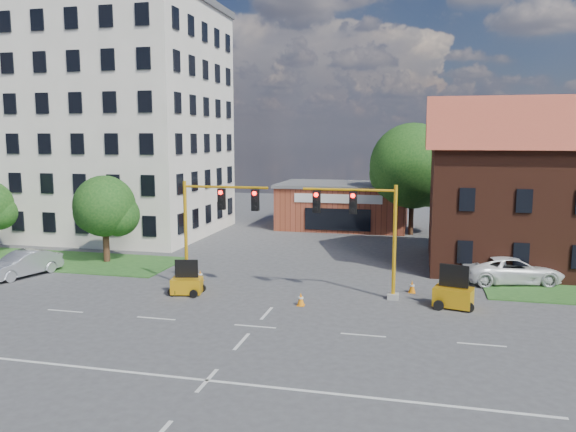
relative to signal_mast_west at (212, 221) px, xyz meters
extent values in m
plane|color=#3E3E40|center=(4.36, -6.00, -3.92)|extent=(120.00, 120.00, 0.00)
cube|color=#204A1B|center=(-15.64, 4.00, -3.88)|extent=(22.00, 6.00, 0.08)
cube|color=beige|center=(-15.64, 16.00, 6.08)|extent=(18.00, 15.00, 20.00)
cube|color=#515153|center=(-15.64, 16.00, 16.38)|extent=(18.40, 15.40, 0.60)
cube|color=brown|center=(4.36, 24.00, -1.92)|extent=(12.00, 8.00, 4.00)
cube|color=#515153|center=(4.36, 24.00, 0.23)|extent=(12.40, 8.40, 0.30)
cube|color=silver|center=(4.36, 19.95, -0.72)|extent=(8.00, 0.10, 0.80)
cube|color=black|center=(4.36, 19.95, -2.62)|extent=(6.00, 0.10, 2.00)
cylinder|color=#341E13|center=(10.86, 21.00, -1.73)|extent=(0.44, 0.44, 4.39)
sphere|color=#123C12|center=(10.86, 21.00, 2.26)|extent=(7.59, 7.59, 7.59)
sphere|color=#123C12|center=(12.37, 21.30, 1.26)|extent=(5.31, 5.31, 5.31)
cylinder|color=#341E13|center=(-9.64, 4.50, -2.51)|extent=(0.44, 0.44, 2.82)
sphere|color=#123C12|center=(-9.64, 4.50, 0.06)|extent=(4.24, 4.24, 4.24)
sphere|color=#123C12|center=(-8.80, 4.80, -0.58)|extent=(2.97, 2.97, 2.97)
cube|color=gray|center=(-1.64, 0.00, -3.77)|extent=(0.60, 0.60, 0.30)
cylinder|color=yellow|center=(-1.64, 0.00, -0.82)|extent=(0.20, 0.20, 6.20)
cylinder|color=yellow|center=(0.86, 0.00, 1.98)|extent=(5.00, 0.14, 0.14)
cube|color=black|center=(0.61, 0.00, 1.28)|extent=(0.40, 0.32, 1.20)
cube|color=black|center=(2.61, 0.00, 1.28)|extent=(0.40, 0.32, 1.20)
sphere|color=#FF0C07|center=(0.61, -0.18, 1.68)|extent=(0.24, 0.24, 0.24)
cube|color=gray|center=(10.36, 0.00, -3.77)|extent=(0.60, 0.60, 0.30)
cylinder|color=yellow|center=(10.36, 0.00, -0.82)|extent=(0.20, 0.20, 6.20)
cylinder|color=yellow|center=(7.86, 0.00, 1.98)|extent=(5.00, 0.14, 0.14)
cube|color=black|center=(8.11, 0.00, 1.28)|extent=(0.40, 0.32, 1.20)
cube|color=black|center=(6.11, 0.00, 1.28)|extent=(0.40, 0.32, 1.20)
sphere|color=#FF0C07|center=(8.11, -0.18, 1.68)|extent=(0.24, 0.24, 0.24)
cube|color=yellow|center=(-0.89, -1.73, -3.41)|extent=(1.84, 1.41, 0.83)
cube|color=black|center=(-0.89, -1.73, -2.45)|extent=(1.28, 0.36, 1.01)
cube|color=yellow|center=(13.43, -0.84, -3.34)|extent=(2.14, 1.68, 0.94)
cube|color=black|center=(13.43, -0.84, -2.24)|extent=(1.45, 0.48, 1.15)
cube|color=orange|center=(-0.58, -1.39, -3.90)|extent=(0.38, 0.38, 0.04)
cone|color=orange|center=(-0.58, -1.39, -3.57)|extent=(0.40, 0.40, 0.70)
cylinder|color=silver|center=(-0.58, -1.39, -3.50)|extent=(0.27, 0.27, 0.09)
cube|color=orange|center=(-1.30, 1.20, -3.90)|extent=(0.38, 0.38, 0.04)
cone|color=orange|center=(-1.30, 1.20, -3.57)|extent=(0.40, 0.40, 0.70)
cylinder|color=silver|center=(-1.30, 1.20, -3.50)|extent=(0.27, 0.27, 0.09)
cube|color=orange|center=(5.74, -2.33, -3.90)|extent=(0.38, 0.38, 0.04)
cone|color=orange|center=(5.74, -2.33, -3.57)|extent=(0.40, 0.40, 0.70)
cylinder|color=silver|center=(5.74, -2.33, -3.50)|extent=(0.27, 0.27, 0.09)
cube|color=orange|center=(11.33, 1.52, -3.90)|extent=(0.38, 0.38, 0.04)
cone|color=orange|center=(11.33, 1.52, -3.57)|extent=(0.40, 0.40, 0.70)
cylinder|color=silver|center=(11.33, 1.52, -3.50)|extent=(0.27, 0.27, 0.09)
imported|color=white|center=(17.14, 5.15, -3.11)|extent=(6.32, 3.98, 1.63)
imported|color=#A5A8AC|center=(-12.61, -0.30, -3.12)|extent=(2.98, 5.13, 1.60)
camera|label=1|loc=(11.65, -30.00, 4.78)|focal=35.00mm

